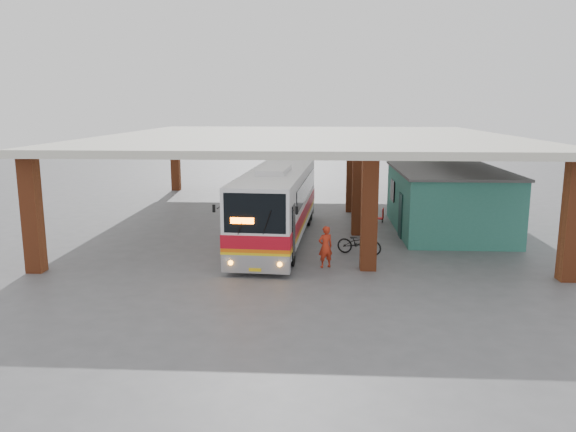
% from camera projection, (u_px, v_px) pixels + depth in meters
% --- Properties ---
extents(ground, '(90.00, 90.00, 0.00)m').
position_uv_depth(ground, '(293.00, 249.00, 24.58)').
color(ground, '#515154').
rests_on(ground, ground).
extents(brick_columns, '(20.10, 21.60, 4.35)m').
position_uv_depth(brick_columns, '(325.00, 184.00, 28.98)').
color(brick_columns, brown).
rests_on(brick_columns, ground).
extents(canopy_roof, '(21.00, 23.00, 0.30)m').
position_uv_depth(canopy_roof, '(308.00, 137.00, 30.05)').
color(canopy_roof, beige).
rests_on(canopy_roof, brick_columns).
extents(shop_building, '(5.20, 8.20, 3.11)m').
position_uv_depth(shop_building, '(448.00, 200.00, 27.79)').
color(shop_building, '#2F7664').
rests_on(shop_building, ground).
extents(coach_bus, '(3.27, 12.18, 3.51)m').
position_uv_depth(coach_bus, '(278.00, 204.00, 25.75)').
color(coach_bus, white).
rests_on(coach_bus, ground).
extents(motorcycle, '(2.00, 1.21, 0.99)m').
position_uv_depth(motorcycle, '(359.00, 243.00, 23.56)').
color(motorcycle, black).
rests_on(motorcycle, ground).
extents(pedestrian, '(0.70, 0.60, 1.63)m').
position_uv_depth(pedestrian, '(325.00, 247.00, 21.59)').
color(pedestrian, red).
rests_on(pedestrian, ground).
extents(red_chair, '(0.49, 0.49, 0.77)m').
position_uv_depth(red_chair, '(381.00, 216.00, 30.06)').
color(red_chair, red).
rests_on(red_chair, ground).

